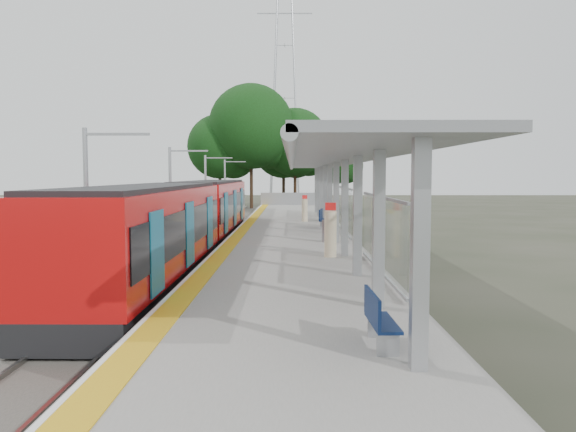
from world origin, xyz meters
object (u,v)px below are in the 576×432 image
object	(u,v)px
bench_near	(378,318)
litter_bin	(327,231)
info_pillar_far	(305,210)
train	(188,218)
info_pillar_near	(330,233)
bench_mid	(323,218)
bench_far	(330,212)

from	to	relation	value
bench_near	litter_bin	world-z (taller)	litter_bin
info_pillar_far	train	bearing A→B (deg)	-139.85
bench_near	info_pillar_near	size ratio (longest dim) A/B	0.71
info_pillar_far	bench_mid	bearing A→B (deg)	-102.43
bench_near	info_pillar_near	xyz separation A→B (m)	(-0.10, 10.56, 0.35)
train	info_pillar_far	xyz separation A→B (m)	(5.39, 10.81, -0.33)
bench_mid	info_pillar_near	distance (m)	10.74
info_pillar_near	bench_mid	bearing A→B (deg)	106.14
bench_mid	litter_bin	distance (m)	6.23
bench_near	info_pillar_far	bearing A→B (deg)	89.61
bench_far	info_pillar_far	distance (m)	1.68
train	info_pillar_far	size ratio (longest dim) A/B	16.50
bench_mid	litter_bin	bearing A→B (deg)	-82.24
bench_mid	info_pillar_far	bearing A→B (deg)	110.09
bench_far	info_pillar_near	distance (m)	15.73
info_pillar_near	bench_far	bearing A→B (deg)	103.99
bench_far	litter_bin	xyz separation A→B (m)	(-0.89, -11.20, -0.08)
bench_near	info_pillar_far	world-z (taller)	info_pillar_far
train	litter_bin	distance (m)	6.16
train	bench_mid	size ratio (longest dim) A/B	17.03
info_pillar_near	info_pillar_far	bearing A→B (deg)	110.01
bench_far	litter_bin	distance (m)	11.23
bench_near	info_pillar_far	size ratio (longest dim) A/B	0.83
bench_far	info_pillar_far	bearing A→B (deg)	-168.10
bench_near	bench_mid	distance (m)	21.29
bench_far	info_pillar_far	size ratio (longest dim) A/B	0.94
bench_near	litter_bin	bearing A→B (deg)	87.84
info_pillar_near	info_pillar_far	world-z (taller)	info_pillar_near
info_pillar_near	info_pillar_far	size ratio (longest dim) A/B	1.17
info_pillar_far	litter_bin	bearing A→B (deg)	-109.43
bench_far	info_pillar_near	bearing A→B (deg)	-92.66
train	bench_near	size ratio (longest dim) A/B	19.85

